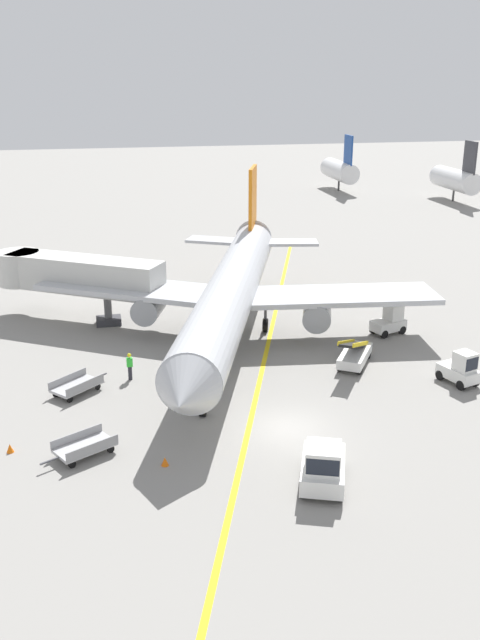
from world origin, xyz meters
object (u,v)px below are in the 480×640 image
(airliner, at_px, (232,290))
(safety_cone_wingtip_left, at_px, (215,332))
(jet_bridge, at_px, (68,274))
(pushback_tug, at_px, (323,466))
(baggage_tug_by_cargo_door, at_px, (390,321))
(belt_loader_forward_hold, at_px, (354,354))
(safety_cone_nose_left, at_px, (165,461))
(safety_cone_wingtip_right, at_px, (10,448))
(baggage_tug_near_wing, at_px, (460,369))
(ground_crew_marshaller, at_px, (130,366))
(baggage_cart_loaded, at_px, (77,386))
(baggage_cart_empty_trailing, at_px, (85,447))

(airliner, height_order, safety_cone_wingtip_left, airliner)
(airliner, xyz_separation_m, jet_bridge, (-11.05, 6.21, 0.12))
(pushback_tug, distance_m, baggage_tug_by_cargo_door, 20.63)
(pushback_tug, height_order, belt_loader_forward_hold, belt_loader_forward_hold)
(safety_cone_nose_left, xyz_separation_m, safety_cone_wingtip_right, (-7.26, 2.77, 0.00))
(belt_loader_forward_hold, height_order, safety_cone_wingtip_left, belt_loader_forward_hold)
(jet_bridge, distance_m, baggage_tug_by_cargo_door, 23.58)
(baggage_tug_by_cargo_door, xyz_separation_m, safety_cone_wingtip_left, (-12.22, 2.13, -0.71))
(jet_bridge, xyz_separation_m, safety_cone_nose_left, (4.65, -22.23, -3.32))
(baggage_tug_by_cargo_door, relative_size, safety_cone_nose_left, 6.12)
(airliner, relative_size, safety_cone_wingtip_right, 78.08)
(airliner, distance_m, safety_cone_wingtip_left, 3.45)
(airliner, bearing_deg, pushback_tug, -89.04)
(baggage_tug_by_cargo_door, bearing_deg, safety_cone_wingtip_left, 170.10)
(jet_bridge, height_order, safety_cone_wingtip_right, jet_bridge)
(safety_cone_wingtip_left, bearing_deg, belt_loader_forward_hold, -42.46)
(airliner, xyz_separation_m, baggage_tug_near_wing, (11.69, -10.42, -2.49))
(airliner, distance_m, baggage_tug_by_cargo_door, 11.45)
(pushback_tug, distance_m, baggage_tug_near_wing, 14.34)
(belt_loader_forward_hold, bearing_deg, pushback_tug, -116.27)
(belt_loader_forward_hold, relative_size, ground_crew_marshaller, 2.88)
(baggage_cart_loaded, relative_size, safety_cone_wingtip_right, 7.57)
(airliner, bearing_deg, baggage_cart_loaded, -146.08)
(ground_crew_marshaller, relative_size, safety_cone_wingtip_right, 3.86)
(baggage_cart_loaded, relative_size, baggage_cart_empty_trailing, 0.91)
(pushback_tug, height_order, safety_cone_nose_left, pushback_tug)
(airliner, bearing_deg, baggage_cart_empty_trailing, -125.18)
(baggage_tug_near_wing, bearing_deg, airliner, 138.30)
(pushback_tug, distance_m, safety_cone_wingtip_right, 15.19)
(safety_cone_wingtip_left, bearing_deg, baggage_tug_near_wing, -40.62)
(jet_bridge, relative_size, safety_cone_nose_left, 27.80)
(pushback_tug, distance_m, baggage_cart_loaded, 16.23)
(jet_bridge, height_order, ground_crew_marshaller, jet_bridge)
(jet_bridge, relative_size, pushback_tug, 3.03)
(pushback_tug, distance_m, safety_cone_wingtip_left, 19.81)
(belt_loader_forward_hold, bearing_deg, airliner, 135.46)
(safety_cone_nose_left, bearing_deg, baggage_cart_loaded, 114.78)
(jet_bridge, relative_size, safety_cone_wingtip_left, 27.80)
(jet_bridge, height_order, baggage_cart_loaded, jet_bridge)
(baggage_cart_empty_trailing, distance_m, ground_crew_marshaller, 8.93)
(jet_bridge, xyz_separation_m, baggage_tug_by_cargo_door, (22.12, -7.75, -2.62))
(jet_bridge, xyz_separation_m, safety_cone_wingtip_left, (9.90, -5.62, -3.32))
(baggage_tug_by_cargo_door, height_order, safety_cone_wingtip_left, baggage_tug_by_cargo_door)
(baggage_tug_near_wing, bearing_deg, belt_loader_forward_hold, 142.37)
(ground_crew_marshaller, distance_m, safety_cone_wingtip_left, 8.97)
(airliner, relative_size, baggage_tug_by_cargo_door, 12.76)
(baggage_tug_by_cargo_door, relative_size, belt_loader_forward_hold, 0.55)
(jet_bridge, distance_m, safety_cone_nose_left, 22.96)
(belt_loader_forward_hold, xyz_separation_m, safety_cone_wingtip_left, (-7.72, 7.06, -0.56))
(baggage_tug_by_cargo_door, relative_size, ground_crew_marshaller, 1.58)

